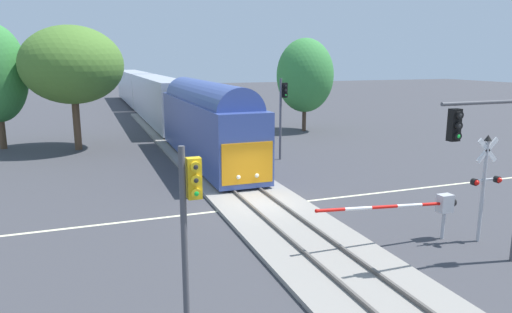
{
  "coord_description": "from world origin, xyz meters",
  "views": [
    {
      "loc": [
        -7.68,
        -20.07,
        6.95
      ],
      "look_at": [
        0.48,
        2.06,
        2.0
      ],
      "focal_mm": 32.95,
      "sensor_mm": 36.0,
      "label": 1
    }
  ],
  "objects_px": {
    "commuter_train": "(156,97)",
    "oak_behind_train": "(72,65)",
    "crossing_signal_mast": "(485,178)",
    "crossing_gate_near": "(430,206)",
    "traffic_signal_near_left": "(190,213)",
    "traffic_signal_near_right": "(504,139)",
    "traffic_signal_far_side": "(283,106)",
    "oak_far_right": "(305,75)"
  },
  "relations": [
    {
      "from": "commuter_train",
      "to": "oak_behind_train",
      "type": "height_order",
      "value": "oak_behind_train"
    },
    {
      "from": "commuter_train",
      "to": "crossing_signal_mast",
      "type": "distance_m",
      "value": 40.56
    },
    {
      "from": "crossing_gate_near",
      "to": "crossing_signal_mast",
      "type": "relative_size",
      "value": 1.48
    },
    {
      "from": "crossing_gate_near",
      "to": "traffic_signal_near_left",
      "type": "relative_size",
      "value": 1.24
    },
    {
      "from": "crossing_signal_mast",
      "to": "traffic_signal_near_right",
      "type": "xyz_separation_m",
      "value": [
        -1.27,
        -1.8,
        1.85
      ]
    },
    {
      "from": "traffic_signal_near_right",
      "to": "traffic_signal_near_left",
      "type": "relative_size",
      "value": 1.18
    },
    {
      "from": "traffic_signal_near_right",
      "to": "traffic_signal_near_left",
      "type": "xyz_separation_m",
      "value": [
        -10.51,
        -0.64,
        -1.06
      ]
    },
    {
      "from": "crossing_signal_mast",
      "to": "traffic_signal_near_right",
      "type": "distance_m",
      "value": 2.87
    },
    {
      "from": "traffic_signal_far_side",
      "to": "oak_behind_train",
      "type": "distance_m",
      "value": 16.24
    },
    {
      "from": "crossing_signal_mast",
      "to": "traffic_signal_far_side",
      "type": "height_order",
      "value": "traffic_signal_far_side"
    },
    {
      "from": "crossing_signal_mast",
      "to": "oak_far_right",
      "type": "relative_size",
      "value": 0.47
    },
    {
      "from": "crossing_gate_near",
      "to": "crossing_signal_mast",
      "type": "bearing_deg",
      "value": -21.71
    },
    {
      "from": "commuter_train",
      "to": "oak_far_right",
      "type": "distance_m",
      "value": 17.59
    },
    {
      "from": "commuter_train",
      "to": "traffic_signal_far_side",
      "type": "bearing_deg",
      "value": -77.67
    },
    {
      "from": "crossing_gate_near",
      "to": "oak_far_right",
      "type": "bearing_deg",
      "value": 73.77
    },
    {
      "from": "oak_behind_train",
      "to": "oak_far_right",
      "type": "bearing_deg",
      "value": 7.05
    },
    {
      "from": "commuter_train",
      "to": "crossing_gate_near",
      "type": "relative_size",
      "value": 10.69
    },
    {
      "from": "traffic_signal_near_right",
      "to": "oak_behind_train",
      "type": "bearing_deg",
      "value": 116.13
    },
    {
      "from": "traffic_signal_near_right",
      "to": "oak_far_right",
      "type": "bearing_deg",
      "value": 76.12
    },
    {
      "from": "traffic_signal_near_right",
      "to": "traffic_signal_far_side",
      "type": "height_order",
      "value": "traffic_signal_near_right"
    },
    {
      "from": "commuter_train",
      "to": "traffic_signal_near_right",
      "type": "distance_m",
      "value": 42.2
    },
    {
      "from": "commuter_train",
      "to": "traffic_signal_near_right",
      "type": "relative_size",
      "value": 11.28
    },
    {
      "from": "commuter_train",
      "to": "traffic_signal_near_right",
      "type": "height_order",
      "value": "traffic_signal_near_right"
    },
    {
      "from": "traffic_signal_near_left",
      "to": "commuter_train",
      "type": "bearing_deg",
      "value": 82.67
    },
    {
      "from": "crossing_signal_mast",
      "to": "traffic_signal_near_left",
      "type": "bearing_deg",
      "value": -168.29
    },
    {
      "from": "commuter_train",
      "to": "oak_far_right",
      "type": "xyz_separation_m",
      "value": [
        12.37,
        -12.23,
        2.61
      ]
    },
    {
      "from": "crossing_gate_near",
      "to": "oak_behind_train",
      "type": "xyz_separation_m",
      "value": [
        -12.72,
        24.56,
        5.01
      ]
    },
    {
      "from": "crossing_signal_mast",
      "to": "oak_far_right",
      "type": "distance_m",
      "value": 28.62
    },
    {
      "from": "traffic_signal_far_side",
      "to": "crossing_gate_near",
      "type": "bearing_deg",
      "value": -92.44
    },
    {
      "from": "crossing_gate_near",
      "to": "traffic_signal_near_left",
      "type": "xyz_separation_m",
      "value": [
        -9.95,
        -3.17,
        1.89
      ]
    },
    {
      "from": "crossing_signal_mast",
      "to": "traffic_signal_near_right",
      "type": "bearing_deg",
      "value": -125.22
    },
    {
      "from": "crossing_gate_near",
      "to": "oak_far_right",
      "type": "height_order",
      "value": "oak_far_right"
    },
    {
      "from": "commuter_train",
      "to": "crossing_gate_near",
      "type": "height_order",
      "value": "commuter_train"
    },
    {
      "from": "oak_far_right",
      "to": "oak_behind_train",
      "type": "bearing_deg",
      "value": -172.95
    },
    {
      "from": "traffic_signal_near_left",
      "to": "oak_behind_train",
      "type": "relative_size",
      "value": 0.53
    },
    {
      "from": "crossing_signal_mast",
      "to": "oak_far_right",
      "type": "xyz_separation_m",
      "value": [
        6.06,
        27.84,
        2.79
      ]
    },
    {
      "from": "traffic_signal_near_right",
      "to": "oak_far_right",
      "type": "distance_m",
      "value": 30.54
    },
    {
      "from": "traffic_signal_far_side",
      "to": "oak_far_right",
      "type": "xyz_separation_m",
      "value": [
        7.22,
        11.34,
        1.57
      ]
    },
    {
      "from": "traffic_signal_near_left",
      "to": "traffic_signal_near_right",
      "type": "bearing_deg",
      "value": 3.51
    },
    {
      "from": "crossing_gate_near",
      "to": "traffic_signal_far_side",
      "type": "relative_size",
      "value": 1.1
    },
    {
      "from": "crossing_gate_near",
      "to": "traffic_signal_far_side",
      "type": "distance_m",
      "value": 15.95
    },
    {
      "from": "crossing_gate_near",
      "to": "traffic_signal_near_right",
      "type": "height_order",
      "value": "traffic_signal_near_right"
    }
  ]
}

